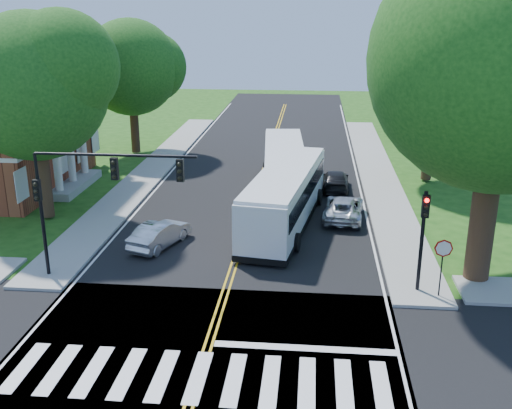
# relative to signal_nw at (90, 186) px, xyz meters

# --- Properties ---
(ground) EXTENTS (140.00, 140.00, 0.00)m
(ground) POSITION_rel_signal_nw_xyz_m (5.86, -6.43, -4.38)
(ground) COLOR #1A4611
(ground) RESTS_ON ground
(road) EXTENTS (14.00, 96.00, 0.01)m
(road) POSITION_rel_signal_nw_xyz_m (5.86, 11.57, -4.37)
(road) COLOR black
(road) RESTS_ON ground
(cross_road) EXTENTS (60.00, 12.00, 0.01)m
(cross_road) POSITION_rel_signal_nw_xyz_m (5.86, -6.43, -4.37)
(cross_road) COLOR black
(cross_road) RESTS_ON ground
(center_line) EXTENTS (0.36, 70.00, 0.01)m
(center_line) POSITION_rel_signal_nw_xyz_m (5.86, 15.57, -4.36)
(center_line) COLOR gold
(center_line) RESTS_ON road
(edge_line_w) EXTENTS (0.12, 70.00, 0.01)m
(edge_line_w) POSITION_rel_signal_nw_xyz_m (-0.94, 15.57, -4.36)
(edge_line_w) COLOR silver
(edge_line_w) RESTS_ON road
(edge_line_e) EXTENTS (0.12, 70.00, 0.01)m
(edge_line_e) POSITION_rel_signal_nw_xyz_m (12.66, 15.57, -4.36)
(edge_line_e) COLOR silver
(edge_line_e) RESTS_ON road
(crosswalk) EXTENTS (12.60, 3.00, 0.01)m
(crosswalk) POSITION_rel_signal_nw_xyz_m (5.86, -6.93, -4.36)
(crosswalk) COLOR silver
(crosswalk) RESTS_ON road
(stop_bar) EXTENTS (6.60, 0.40, 0.01)m
(stop_bar) POSITION_rel_signal_nw_xyz_m (9.36, -4.83, -4.36)
(stop_bar) COLOR silver
(stop_bar) RESTS_ON road
(sidewalk_nw) EXTENTS (2.60, 40.00, 0.15)m
(sidewalk_nw) POSITION_rel_signal_nw_xyz_m (-2.44, 18.57, -4.30)
(sidewalk_nw) COLOR gray
(sidewalk_nw) RESTS_ON ground
(sidewalk_ne) EXTENTS (2.60, 40.00, 0.15)m
(sidewalk_ne) POSITION_rel_signal_nw_xyz_m (14.16, 18.57, -4.30)
(sidewalk_ne) COLOR gray
(sidewalk_ne) RESTS_ON ground
(tree_ne_big) EXTENTS (10.80, 10.80, 14.91)m
(tree_ne_big) POSITION_rel_signal_nw_xyz_m (16.86, 1.57, 5.24)
(tree_ne_big) COLOR #302013
(tree_ne_big) RESTS_ON ground
(tree_west_near) EXTENTS (8.00, 8.00, 11.40)m
(tree_west_near) POSITION_rel_signal_nw_xyz_m (-5.64, 7.57, 3.15)
(tree_west_near) COLOR #302013
(tree_west_near) RESTS_ON ground
(tree_west_far) EXTENTS (7.60, 7.60, 10.67)m
(tree_west_far) POSITION_rel_signal_nw_xyz_m (-5.14, 23.57, 2.62)
(tree_west_far) COLOR #302013
(tree_west_far) RESTS_ON ground
(tree_east_mid) EXTENTS (8.40, 8.40, 11.93)m
(tree_east_mid) POSITION_rel_signal_nw_xyz_m (17.36, 17.57, 3.48)
(tree_east_mid) COLOR #302013
(tree_east_mid) RESTS_ON ground
(tree_east_far) EXTENTS (7.20, 7.20, 10.34)m
(tree_east_far) POSITION_rel_signal_nw_xyz_m (18.36, 33.57, 2.48)
(tree_east_far) COLOR #302013
(tree_east_far) RESTS_ON ground
(signal_nw) EXTENTS (7.15, 0.46, 5.66)m
(signal_nw) POSITION_rel_signal_nw_xyz_m (0.00, 0.00, 0.00)
(signal_nw) COLOR black
(signal_nw) RESTS_ON ground
(signal_ne) EXTENTS (0.30, 0.46, 4.40)m
(signal_ne) POSITION_rel_signal_nw_xyz_m (14.06, 0.01, -1.41)
(signal_ne) COLOR black
(signal_ne) RESTS_ON ground
(stop_sign) EXTENTS (0.76, 0.08, 2.53)m
(stop_sign) POSITION_rel_signal_nw_xyz_m (14.86, -0.45, -2.35)
(stop_sign) COLOR black
(stop_sign) RESTS_ON ground
(bus_lead) EXTENTS (4.43, 12.42, 3.15)m
(bus_lead) POSITION_rel_signal_nw_xyz_m (7.97, 7.88, -2.71)
(bus_lead) COLOR silver
(bus_lead) RESTS_ON road
(bus_follow) EXTENTS (3.49, 11.95, 3.05)m
(bus_follow) POSITION_rel_signal_nw_xyz_m (7.60, 14.21, -2.76)
(bus_follow) COLOR silver
(bus_follow) RESTS_ON road
(hatchback) EXTENTS (2.65, 4.20, 1.31)m
(hatchback) POSITION_rel_signal_nw_xyz_m (1.81, 4.09, -3.71)
(hatchback) COLOR silver
(hatchback) RESTS_ON road
(suv) EXTENTS (2.59, 4.83, 1.29)m
(suv) POSITION_rel_signal_nw_xyz_m (11.28, 9.17, -3.72)
(suv) COLOR silver
(suv) RESTS_ON road
(dark_sedan) EXTENTS (1.83, 4.35, 1.25)m
(dark_sedan) POSITION_rel_signal_nw_xyz_m (10.99, 14.92, -3.74)
(dark_sedan) COLOR black
(dark_sedan) RESTS_ON road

